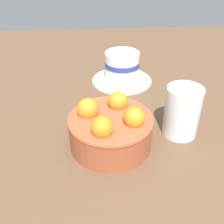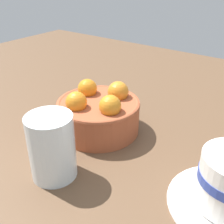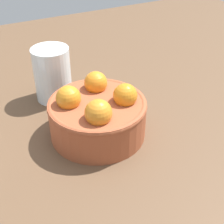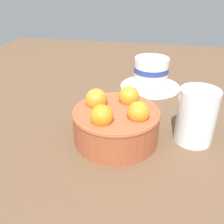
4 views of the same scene
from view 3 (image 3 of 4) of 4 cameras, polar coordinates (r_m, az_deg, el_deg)
ground_plane at (r=53.65cm, az=-2.43°, el=-5.73°), size 144.83×118.49×4.65cm
terracotta_bowl at (r=49.86cm, az=-2.61°, el=-0.36°), size 15.34×15.34×8.97cm
water_glass at (r=59.65cm, az=-10.58°, el=6.67°), size 6.73×6.73×9.95cm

